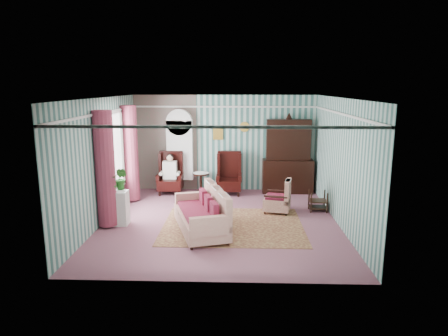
{
  "coord_description": "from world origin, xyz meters",
  "views": [
    {
      "loc": [
        0.4,
        -9.04,
        3.17
      ],
      "look_at": [
        0.06,
        0.6,
        1.17
      ],
      "focal_mm": 32.0,
      "sensor_mm": 36.0,
      "label": 1
    }
  ],
  "objects_px": {
    "wingback_left": "(170,173)",
    "sofa": "(201,212)",
    "round_side_table": "(201,183)",
    "floral_armchair": "(277,192)",
    "bookcase": "(180,154)",
    "wingback_right": "(229,174)",
    "seated_woman": "(170,174)",
    "plant_stand": "(116,208)",
    "nest_table": "(318,201)",
    "dresser_hutch": "(288,154)",
    "coffee_table": "(200,219)"
  },
  "relations": [
    {
      "from": "wingback_right",
      "to": "round_side_table",
      "type": "relative_size",
      "value": 2.08
    },
    {
      "from": "dresser_hutch",
      "to": "plant_stand",
      "type": "bearing_deg",
      "value": -144.92
    },
    {
      "from": "round_side_table",
      "to": "floral_armchair",
      "type": "distance_m",
      "value": 2.81
    },
    {
      "from": "seated_woman",
      "to": "plant_stand",
      "type": "bearing_deg",
      "value": -106.22
    },
    {
      "from": "wingback_right",
      "to": "seated_woman",
      "type": "distance_m",
      "value": 1.75
    },
    {
      "from": "plant_stand",
      "to": "sofa",
      "type": "distance_m",
      "value": 2.05
    },
    {
      "from": "wingback_left",
      "to": "round_side_table",
      "type": "height_order",
      "value": "wingback_left"
    },
    {
      "from": "floral_armchair",
      "to": "coffee_table",
      "type": "bearing_deg",
      "value": 135.2
    },
    {
      "from": "round_side_table",
      "to": "floral_armchair",
      "type": "bearing_deg",
      "value": -41.16
    },
    {
      "from": "wingback_left",
      "to": "seated_woman",
      "type": "distance_m",
      "value": 0.04
    },
    {
      "from": "floral_armchair",
      "to": "wingback_right",
      "type": "bearing_deg",
      "value": 49.39
    },
    {
      "from": "seated_woman",
      "to": "floral_armchair",
      "type": "relative_size",
      "value": 1.1
    },
    {
      "from": "sofa",
      "to": "floral_armchair",
      "type": "relative_size",
      "value": 1.87
    },
    {
      "from": "bookcase",
      "to": "coffee_table",
      "type": "xyz_separation_m",
      "value": [
        0.9,
        -3.26,
        -0.92
      ]
    },
    {
      "from": "round_side_table",
      "to": "wingback_right",
      "type": "bearing_deg",
      "value": -10.01
    },
    {
      "from": "wingback_right",
      "to": "round_side_table",
      "type": "bearing_deg",
      "value": 169.99
    },
    {
      "from": "wingback_left",
      "to": "sofa",
      "type": "xyz_separation_m",
      "value": [
        1.2,
        -3.19,
        -0.16
      ]
    },
    {
      "from": "round_side_table",
      "to": "sofa",
      "type": "xyz_separation_m",
      "value": [
        0.3,
        -3.34,
        0.17
      ]
    },
    {
      "from": "wingback_right",
      "to": "seated_woman",
      "type": "bearing_deg",
      "value": 180.0
    },
    {
      "from": "bookcase",
      "to": "sofa",
      "type": "height_order",
      "value": "bookcase"
    },
    {
      "from": "dresser_hutch",
      "to": "bookcase",
      "type": "bearing_deg",
      "value": 177.89
    },
    {
      "from": "nest_table",
      "to": "plant_stand",
      "type": "xyz_separation_m",
      "value": [
        -4.87,
        -1.2,
        0.13
      ]
    },
    {
      "from": "sofa",
      "to": "wingback_right",
      "type": "bearing_deg",
      "value": -26.95
    },
    {
      "from": "round_side_table",
      "to": "nest_table",
      "type": "relative_size",
      "value": 1.11
    },
    {
      "from": "bookcase",
      "to": "nest_table",
      "type": "distance_m",
      "value": 4.37
    },
    {
      "from": "plant_stand",
      "to": "floral_armchair",
      "type": "bearing_deg",
      "value": 15.51
    },
    {
      "from": "coffee_table",
      "to": "seated_woman",
      "type": "bearing_deg",
      "value": 111.82
    },
    {
      "from": "sofa",
      "to": "nest_table",
      "type": "bearing_deg",
      "value": -77.38
    },
    {
      "from": "wingback_left",
      "to": "plant_stand",
      "type": "xyz_separation_m",
      "value": [
        -0.8,
        -2.75,
        -0.22
      ]
    },
    {
      "from": "dresser_hutch",
      "to": "coffee_table",
      "type": "bearing_deg",
      "value": -126.77
    },
    {
      "from": "dresser_hutch",
      "to": "floral_armchair",
      "type": "distance_m",
      "value": 2.12
    },
    {
      "from": "wingback_left",
      "to": "sofa",
      "type": "distance_m",
      "value": 3.41
    },
    {
      "from": "coffee_table",
      "to": "wingback_right",
      "type": "bearing_deg",
      "value": 78.22
    },
    {
      "from": "bookcase",
      "to": "wingback_left",
      "type": "xyz_separation_m",
      "value": [
        -0.25,
        -0.39,
        -0.5
      ]
    },
    {
      "from": "seated_woman",
      "to": "sofa",
      "type": "bearing_deg",
      "value": -69.4
    },
    {
      "from": "nest_table",
      "to": "round_side_table",
      "type": "bearing_deg",
      "value": 151.8
    },
    {
      "from": "sofa",
      "to": "coffee_table",
      "type": "relative_size",
      "value": 2.38
    },
    {
      "from": "nest_table",
      "to": "floral_armchair",
      "type": "relative_size",
      "value": 0.5
    },
    {
      "from": "wingback_left",
      "to": "bookcase",
      "type": "bearing_deg",
      "value": 57.34
    },
    {
      "from": "bookcase",
      "to": "floral_armchair",
      "type": "bearing_deg",
      "value": -37.06
    },
    {
      "from": "seated_woman",
      "to": "nest_table",
      "type": "relative_size",
      "value": 2.19
    },
    {
      "from": "round_side_table",
      "to": "dresser_hutch",
      "type": "bearing_deg",
      "value": 2.64
    },
    {
      "from": "bookcase",
      "to": "sofa",
      "type": "distance_m",
      "value": 3.76
    },
    {
      "from": "dresser_hutch",
      "to": "round_side_table",
      "type": "distance_m",
      "value": 2.75
    },
    {
      "from": "bookcase",
      "to": "nest_table",
      "type": "xyz_separation_m",
      "value": [
        3.82,
        -1.94,
        -0.85
      ]
    },
    {
      "from": "wingback_right",
      "to": "floral_armchair",
      "type": "bearing_deg",
      "value": -53.37
    },
    {
      "from": "wingback_left",
      "to": "sofa",
      "type": "height_order",
      "value": "wingback_left"
    },
    {
      "from": "dresser_hutch",
      "to": "nest_table",
      "type": "relative_size",
      "value": 4.37
    },
    {
      "from": "plant_stand",
      "to": "coffee_table",
      "type": "xyz_separation_m",
      "value": [
        1.95,
        -0.12,
        -0.2
      ]
    },
    {
      "from": "dresser_hutch",
      "to": "sofa",
      "type": "relative_size",
      "value": 1.18
    }
  ]
}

